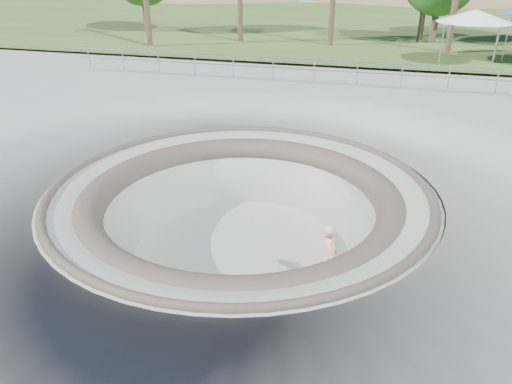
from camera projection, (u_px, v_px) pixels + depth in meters
ground at (240, 189)px, 13.34m from camera, size 180.00×180.00×0.00m
skate_bowl at (241, 247)px, 14.14m from camera, size 14.00×14.00×4.10m
grass_strip at (355, 23)px, 42.81m from camera, size 180.00×36.00×0.12m
distant_hills at (396, 60)px, 65.19m from camera, size 103.20×45.00×28.60m
safety_railing at (314, 70)px, 23.48m from camera, size 25.00×0.06×1.03m
skateboard at (327, 286)px, 12.49m from camera, size 0.88×0.33×0.09m
skater at (329, 256)px, 12.12m from camera, size 0.51×0.68×1.71m
canopy_white at (475, 16)px, 26.06m from camera, size 5.38×5.38×2.77m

